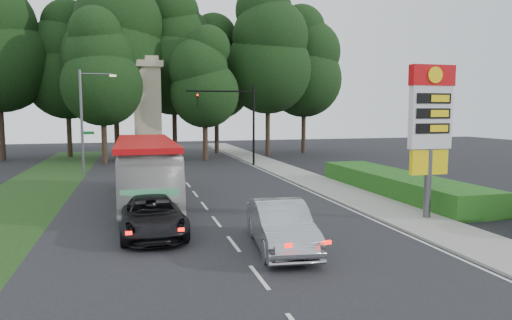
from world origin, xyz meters
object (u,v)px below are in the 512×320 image
object	(u,v)px
gas_station_pylon	(430,120)
monument	(147,109)
streetlight_signs	(84,117)
suv_charcoal	(152,216)
transit_bus	(145,171)
traffic_signal_mast	(239,113)
sedan_silver	(281,226)

from	to	relation	value
gas_station_pylon	monument	xyz separation A→B (m)	(-11.20, 28.01, 0.66)
streetlight_signs	suv_charcoal	world-z (taller)	streetlight_signs
gas_station_pylon	transit_bus	size ratio (longest dim) A/B	0.57
suv_charcoal	monument	bearing A→B (deg)	86.65
monument	suv_charcoal	bearing A→B (deg)	-91.68
monument	transit_bus	size ratio (longest dim) A/B	0.84
gas_station_pylon	suv_charcoal	xyz separation A→B (m)	(-12.00, 0.72, -3.70)
traffic_signal_mast	monument	distance (m)	9.76
monument	streetlight_signs	bearing A→B (deg)	-121.97
sedan_silver	suv_charcoal	xyz separation A→B (m)	(-4.30, 3.19, -0.09)
traffic_signal_mast	sedan_silver	world-z (taller)	traffic_signal_mast
sedan_silver	suv_charcoal	distance (m)	5.35
traffic_signal_mast	sedan_silver	bearing A→B (deg)	-99.70
gas_station_pylon	traffic_signal_mast	size ratio (longest dim) A/B	0.95
gas_station_pylon	streetlight_signs	distance (m)	25.74
monument	sedan_silver	xyz separation A→B (m)	(3.50, -30.47, -4.27)
streetlight_signs	transit_bus	world-z (taller)	streetlight_signs
suv_charcoal	sedan_silver	bearing A→B (deg)	-38.21
gas_station_pylon	suv_charcoal	bearing A→B (deg)	176.56
traffic_signal_mast	streetlight_signs	size ratio (longest dim) A/B	0.90
traffic_signal_mast	suv_charcoal	size ratio (longest dim) A/B	1.35
transit_bus	suv_charcoal	distance (m)	6.92
traffic_signal_mast	sedan_silver	xyz separation A→B (m)	(-4.18, -24.47, -3.83)
gas_station_pylon	monument	size ratio (longest dim) A/B	0.68
traffic_signal_mast	transit_bus	xyz separation A→B (m)	(-8.52, -14.42, -3.01)
traffic_signal_mast	suv_charcoal	world-z (taller)	traffic_signal_mast
gas_station_pylon	streetlight_signs	bearing A→B (deg)	128.96
transit_bus	monument	bearing A→B (deg)	86.92
traffic_signal_mast	transit_bus	world-z (taller)	traffic_signal_mast
streetlight_signs	suv_charcoal	bearing A→B (deg)	-77.75
sedan_silver	suv_charcoal	bearing A→B (deg)	149.74
transit_bus	sedan_silver	distance (m)	10.97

